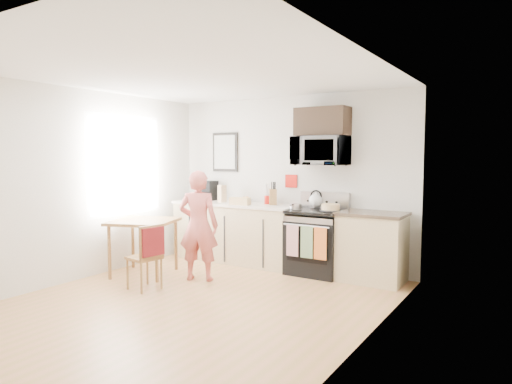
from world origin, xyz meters
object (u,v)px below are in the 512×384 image
Objects in this scene: microwave at (321,151)px; cake at (331,208)px; chair at (150,249)px; dining_table at (144,226)px; range at (317,244)px; person at (198,225)px.

microwave is 0.84m from cake.
microwave is at bearing 63.85° from chair.
chair reaches higher than dining_table.
chair is at bearing -125.32° from microwave.
range is 1.53× the size of microwave.
range is at bearing 33.17° from dining_table.
range is 3.81× the size of cake.
person reaches higher than dining_table.
person is at bearing -134.02° from microwave.
chair is 2.75× the size of cake.
microwave reaches higher than range.
range is at bearing -89.94° from microwave.
dining_table is at bearing -10.23° from person.
chair is (-1.41, -1.99, -1.22)m from microwave.
person is 1.83m from cake.
cake is at bearing -14.33° from range.
range is 1.33m from microwave.
chair is at bearing -126.79° from range.
cake reaches higher than chair.
dining_table is at bearing -146.83° from range.
person is 1.79× the size of chair.
microwave is at bearing 144.77° from cake.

